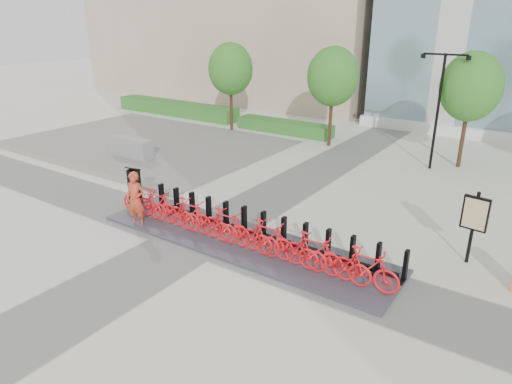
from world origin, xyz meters
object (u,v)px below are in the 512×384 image
Objects in this scene: jersey_barrier at (131,147)px; bike_0 at (142,202)px; kiosk at (135,186)px; map_sign at (475,217)px; worker_red at (135,200)px.

bike_0 is at bearing -38.82° from jersey_barrier.
kiosk reaches higher than jersey_barrier.
kiosk is at bearing -160.05° from map_sign.
worker_red is at bearing -48.47° from kiosk.
worker_red is 0.88× the size of map_sign.
jersey_barrier is 15.85m from map_sign.
map_sign is (10.71, 2.41, 0.62)m from kiosk.
worker_red is 10.02m from map_sign.
jersey_barrier is (-5.01, 4.19, -0.30)m from kiosk.
worker_red is (1.35, -1.14, 0.16)m from kiosk.
worker_red is at bearing -151.94° from map_sign.
worker_red reaches higher than jersey_barrier.
map_sign is (9.75, 2.95, 0.82)m from bike_0.
jersey_barrier is at bearing 131.83° from kiosk.
bike_0 is 0.99× the size of worker_red.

